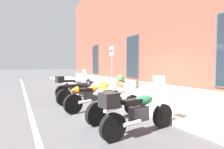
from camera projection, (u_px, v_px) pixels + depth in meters
name	position (u px, v px, depth m)	size (l,w,h in m)	color
ground_plane	(122.00, 106.00, 6.68)	(140.00, 140.00, 0.00)	#38383A
sidewalk	(147.00, 101.00, 7.27)	(33.36, 2.46, 0.13)	gray
lane_stripe	(32.00, 118.00, 5.13)	(33.36, 0.12, 0.01)	silver
brick_pub_facade	(209.00, 18.00, 9.08)	(27.36, 6.01, 8.22)	maroon
motorcycle_silver_touring	(73.00, 86.00, 8.45)	(0.74, 2.00, 1.37)	black
motorcycle_black_sport	(81.00, 90.00, 7.25)	(0.77, 2.00, 1.01)	black
motorcycle_orange_sport	(94.00, 95.00, 6.08)	(0.70, 2.09, 1.00)	black
motorcycle_white_sport	(118.00, 99.00, 5.10)	(0.84, 2.10, 1.07)	black
motorcycle_green_touring	(137.00, 111.00, 3.88)	(0.62, 2.13, 1.33)	black
parking_sign	(112.00, 63.00, 8.42)	(0.36, 0.07, 2.42)	#4C4C51
barrel_planter	(121.00, 85.00, 9.26)	(0.59, 0.59, 0.95)	brown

